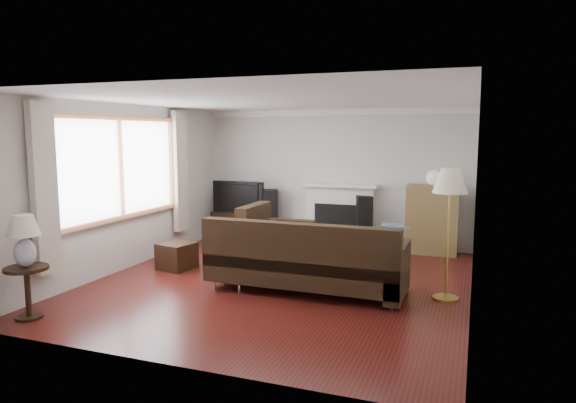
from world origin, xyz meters
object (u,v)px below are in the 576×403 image
(coffee_table, at_px, (352,253))
(floor_lamp, at_px, (448,235))
(bookshelf, at_px, (432,220))
(tv_stand, at_px, (241,225))
(sectional_sofa, at_px, (307,257))
(side_table, at_px, (28,293))

(coffee_table, relative_size, floor_lamp, 0.64)
(bookshelf, bearing_deg, tv_stand, -179.33)
(sectional_sofa, distance_m, side_table, 3.33)
(tv_stand, relative_size, side_table, 1.86)
(coffee_table, height_order, floor_lamp, floor_lamp)
(floor_lamp, bearing_deg, tv_stand, 148.42)
(sectional_sofa, height_order, floor_lamp, floor_lamp)
(bookshelf, bearing_deg, sectional_sofa, -116.51)
(tv_stand, xyz_separation_m, floor_lamp, (3.98, -2.45, 0.55))
(sectional_sofa, distance_m, coffee_table, 1.51)
(coffee_table, relative_size, side_table, 1.77)
(bookshelf, height_order, coffee_table, bookshelf)
(bookshelf, bearing_deg, coffee_table, -130.63)
(tv_stand, height_order, floor_lamp, floor_lamp)
(coffee_table, height_order, side_table, side_table)
(tv_stand, bearing_deg, sectional_sofa, -50.37)
(sectional_sofa, bearing_deg, coffee_table, 79.48)
(sectional_sofa, height_order, coffee_table, sectional_sofa)
(side_table, bearing_deg, tv_stand, 85.50)
(sectional_sofa, height_order, side_table, sectional_sofa)
(floor_lamp, xyz_separation_m, side_table, (-4.35, -2.31, -0.53))
(tv_stand, relative_size, sectional_sofa, 0.39)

